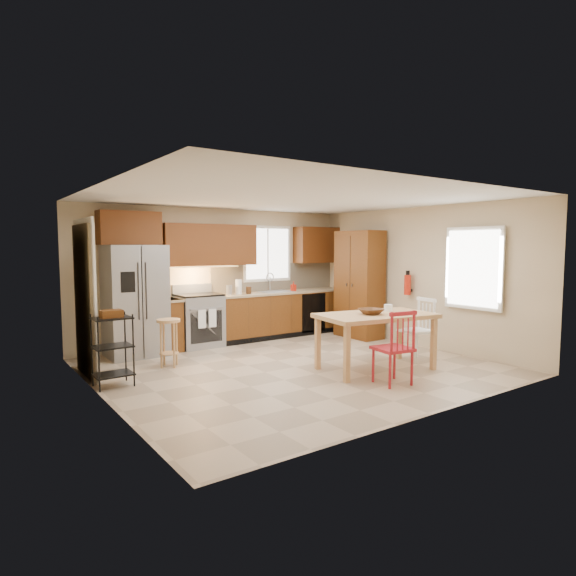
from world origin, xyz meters
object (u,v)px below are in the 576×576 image
Objects in this scene: refrigerator at (135,301)px; soap_bottle at (293,286)px; range_stove at (199,321)px; table_bowl at (371,315)px; chair_white at (416,330)px; table_jar at (388,309)px; pantry at (359,284)px; dining_table at (376,342)px; chair_red at (393,347)px; bar_stool at (169,343)px; utility_cart at (113,350)px; fire_extinguisher at (407,285)px.

refrigerator is 9.53× the size of soap_bottle.
refrigerator reaches higher than range_stove.
table_bowl is (1.32, -2.98, 0.36)m from range_stove.
chair_white is 0.69m from table_jar.
table_bowl is (-0.71, -2.89, -0.18)m from soap_bottle.
dining_table is (-1.56, -1.99, -0.65)m from pantry.
refrigerator is 5.42× the size of table_bowl.
chair_red and chair_white have the same top height.
refrigerator is 4.23m from chair_red.
bar_stool is at bearing -178.61° from pantry.
range_stove reaches higher than table_bowl.
chair_red is at bearing -71.93° from bar_stool.
chair_red is at bearing -125.82° from pantry.
pantry is 1.27× the size of dining_table.
table_bowl is at bearing -129.81° from pantry.
range_stove is at bearing 121.83° from table_jar.
bar_stool is at bearing 137.80° from chair_red.
range_stove is 1.47m from bar_stool.
table_bowl reaches higher than dining_table.
bar_stool is (-3.01, -1.00, -0.64)m from soap_bottle.
chair_red is 1.36× the size of bar_stool.
dining_table is at bearing -128.01° from pantry.
utility_cart is (-0.97, -0.55, 0.11)m from bar_stool.
table_jar is at bearing -19.42° from utility_cart.
chair_red is 6.48× the size of table_jar.
soap_bottle is 0.12× the size of dining_table.
refrigerator is at bearing 167.38° from pantry.
chair_red is at bearing 127.20° from chair_white.
pantry is (2.98, -0.99, 0.59)m from range_stove.
chair_white is (0.95, 0.05, 0.08)m from dining_table.
refrigerator is at bearing 140.28° from dining_table.
pantry is 2.93× the size of bar_stool.
chair_white is at bearing 11.91° from dining_table.
refrigerator reaches higher than table_bowl.
fire_extinguisher is at bearing -24.52° from refrigerator.
bar_stool is (-3.96, -0.10, -0.69)m from pantry.
table_bowl is at bearing -60.33° from bar_stool.
soap_bottle is 0.57× the size of table_bowl.
bar_stool is at bearing 140.50° from table_bowl.
table_jar is at bearing -122.31° from pantry.
soap_bottle is 0.53× the size of fire_extinguisher.
refrigerator reaches higher than chair_white.
chair_red reaches higher than range_stove.
table_jar is 0.21× the size of bar_stool.
fire_extinguisher is 2.11m from dining_table.
chair_white is 1.04× the size of utility_cart.
fire_extinguisher is (3.18, -2.04, 0.64)m from range_stove.
refrigerator reaches higher than chair_red.
pantry is 5.83× the size of fire_extinguisher.
fire_extinguisher is 2.11m from table_bowl.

